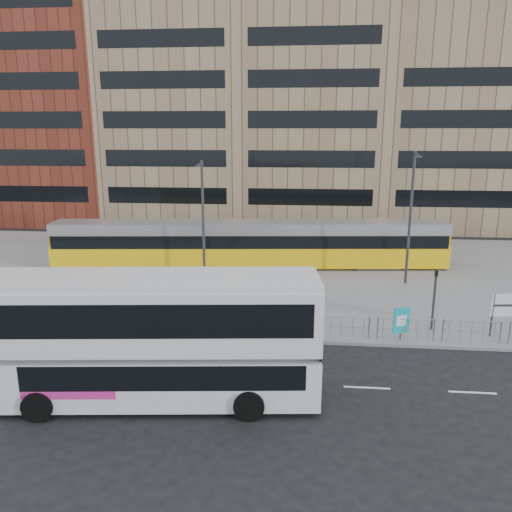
# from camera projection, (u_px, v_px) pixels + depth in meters

# --- Properties ---
(ground) EXTENTS (120.00, 120.00, 0.00)m
(ground) POSITION_uv_depth(u_px,v_px,m) (230.00, 340.00, 23.92)
(ground) COLOR black
(ground) RESTS_ON ground
(plaza) EXTENTS (64.00, 24.00, 0.15)m
(plaza) POSITION_uv_depth(u_px,v_px,m) (254.00, 271.00, 35.49)
(plaza) COLOR slate
(plaza) RESTS_ON ground
(kerb) EXTENTS (64.00, 0.25, 0.17)m
(kerb) POSITION_uv_depth(u_px,v_px,m) (230.00, 339.00, 23.95)
(kerb) COLOR gray
(kerb) RESTS_ON ground
(building_row) EXTENTS (70.40, 18.40, 31.20)m
(building_row) POSITION_uv_depth(u_px,v_px,m) (288.00, 101.00, 53.73)
(building_row) COLOR maroon
(building_row) RESTS_ON ground
(pedestrian_barrier) EXTENTS (32.07, 0.07, 1.10)m
(pedestrian_barrier) POSITION_uv_depth(u_px,v_px,m) (272.00, 319.00, 23.99)
(pedestrian_barrier) COLOR #95989D
(pedestrian_barrier) RESTS_ON plaza
(road_markings) EXTENTS (62.00, 0.12, 0.01)m
(road_markings) POSITION_uv_depth(u_px,v_px,m) (240.00, 382.00, 19.97)
(road_markings) COLOR white
(road_markings) RESTS_ON ground
(double_decker_bus) EXTENTS (12.19, 3.98, 4.79)m
(double_decker_bus) POSITION_uv_depth(u_px,v_px,m) (153.00, 335.00, 18.05)
(double_decker_bus) COLOR silver
(double_decker_bus) RESTS_ON ground
(tram) EXTENTS (28.32, 5.40, 3.32)m
(tram) POSITION_uv_depth(u_px,v_px,m) (250.00, 244.00, 36.08)
(tram) COLOR yellow
(tram) RESTS_ON plaza
(station_sign) EXTENTS (1.86, 0.27, 2.14)m
(station_sign) POSITION_uv_depth(u_px,v_px,m) (511.00, 307.00, 23.69)
(station_sign) COLOR #2D2D30
(station_sign) RESTS_ON plaza
(ad_panel) EXTENTS (0.82, 0.38, 1.60)m
(ad_panel) POSITION_uv_depth(u_px,v_px,m) (401.00, 321.00, 23.46)
(ad_panel) COLOR #2D2D30
(ad_panel) RESTS_ON plaza
(pedestrian) EXTENTS (0.52, 0.66, 1.58)m
(pedestrian) POSITION_uv_depth(u_px,v_px,m) (224.00, 293.00, 27.92)
(pedestrian) COLOR black
(pedestrian) RESTS_ON plaza
(traffic_light_west) EXTENTS (0.23, 0.25, 3.10)m
(traffic_light_west) POSITION_uv_depth(u_px,v_px,m) (114.00, 291.00, 24.45)
(traffic_light_west) COLOR #2D2D30
(traffic_light_west) RESTS_ON plaza
(traffic_light_east) EXTENTS (0.17, 0.21, 3.10)m
(traffic_light_east) POSITION_uv_depth(u_px,v_px,m) (435.00, 292.00, 24.34)
(traffic_light_east) COLOR #2D2D30
(traffic_light_east) RESTS_ON plaza
(lamp_post_west) EXTENTS (0.45, 1.04, 7.82)m
(lamp_post_west) POSITION_uv_depth(u_px,v_px,m) (203.00, 215.00, 32.51)
(lamp_post_west) COLOR #2D2D30
(lamp_post_west) RESTS_ON plaza
(lamp_post_east) EXTENTS (0.45, 1.04, 8.44)m
(lamp_post_east) POSITION_uv_depth(u_px,v_px,m) (411.00, 213.00, 31.25)
(lamp_post_east) COLOR #2D2D30
(lamp_post_east) RESTS_ON plaza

